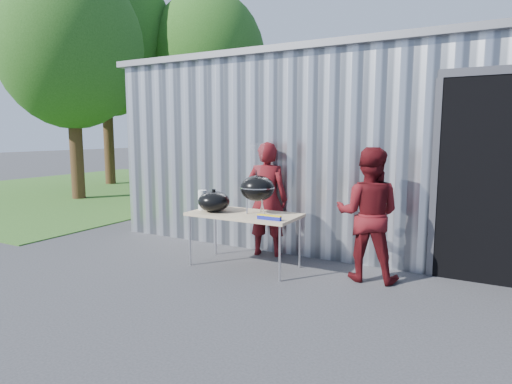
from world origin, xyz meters
The scene contains 14 objects.
ground centered at (0.00, 0.00, 0.00)m, with size 80.00×80.00×0.00m, color #323234.
building centered at (0.92, 4.59, 1.54)m, with size 8.20×6.20×3.10m.
grass_patch centered at (-9.00, 6.00, 0.01)m, with size 10.00×12.00×0.02m, color #2D591E.
tree_left centered at (-7.50, 4.00, 4.16)m, with size 3.86×3.86×6.40m.
tree_mid centered at (-9.50, 7.00, 5.18)m, with size 4.80×4.80×7.95m.
tree_far centered at (-6.50, 9.00, 4.48)m, with size 4.15×4.15×6.87m.
folding_table centered at (-0.23, 0.86, 0.71)m, with size 1.50×0.75×0.75m.
kettle_grill centered at (-0.07, 0.93, 1.16)m, with size 0.47×0.47×0.95m.
grill_lid centered at (-0.66, 0.76, 0.89)m, with size 0.44×0.44×0.32m.
paper_towels centered at (-0.89, 0.81, 0.89)m, with size 0.12×0.12×0.28m, color white.
white_tub centered at (-0.78, 1.02, 0.80)m, with size 0.20×0.15×0.10m, color white.
foil_box centered at (0.27, 0.61, 0.78)m, with size 0.32×0.05×0.06m.
person_cook centered at (-0.23, 1.52, 0.85)m, with size 0.62×0.41×1.71m, color #550F13.
person_bystander centered at (1.37, 1.15, 0.83)m, with size 0.81×0.63×1.66m, color #550F13.
Camera 1 is at (2.66, -4.09, 1.82)m, focal length 30.00 mm.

